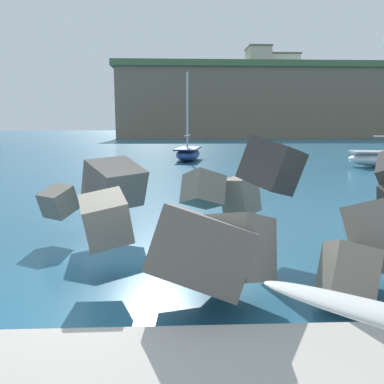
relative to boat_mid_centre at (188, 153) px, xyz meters
name	(u,v)px	position (x,y,z in m)	size (l,w,h in m)	color
ground_plane	(117,284)	(-1.87, -22.33, -0.52)	(400.00, 400.00, 0.00)	#235B7A
breakwater_jetty	(111,205)	(-2.13, -21.05, 0.51)	(31.33, 7.12, 2.55)	#605B56
boat_mid_centre	(188,153)	(0.00, 0.00, 0.00)	(2.35, 5.00, 6.16)	navy
headland_bluff	(275,105)	(22.87, 66.15, 6.84)	(71.52, 38.28, 14.67)	#756651
station_building_west	(280,65)	(24.67, 69.41, 16.50)	(8.29, 7.31, 4.68)	silver
station_building_central	(258,60)	(18.59, 66.31, 17.07)	(5.31, 7.10, 5.82)	#B2ADA3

